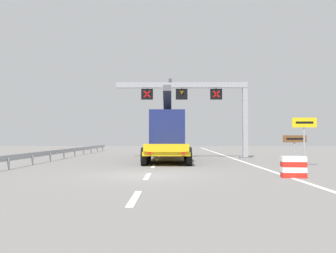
{
  "coord_description": "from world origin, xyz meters",
  "views": [
    {
      "loc": [
        1.14,
        -15.97,
        1.69
      ],
      "look_at": [
        0.96,
        11.38,
        2.53
      ],
      "focal_mm": 38.36,
      "sensor_mm": 36.0,
      "label": 1
    }
  ],
  "objects_px": {
    "overhead_lane_gantry": "(199,97)",
    "crash_barrier_striped": "(293,167)",
    "heavy_haul_truck_yellow": "(168,134)",
    "tourist_info_sign_brown": "(295,142)",
    "exit_sign_yellow": "(304,129)"
  },
  "relations": [
    {
      "from": "overhead_lane_gantry",
      "to": "crash_barrier_striped",
      "type": "height_order",
      "value": "overhead_lane_gantry"
    },
    {
      "from": "heavy_haul_truck_yellow",
      "to": "tourist_info_sign_brown",
      "type": "height_order",
      "value": "heavy_haul_truck_yellow"
    },
    {
      "from": "heavy_haul_truck_yellow",
      "to": "tourist_info_sign_brown",
      "type": "relative_size",
      "value": 7.65
    },
    {
      "from": "tourist_info_sign_brown",
      "to": "crash_barrier_striped",
      "type": "height_order",
      "value": "tourist_info_sign_brown"
    },
    {
      "from": "tourist_info_sign_brown",
      "to": "crash_barrier_striped",
      "type": "bearing_deg",
      "value": -109.46
    },
    {
      "from": "heavy_haul_truck_yellow",
      "to": "crash_barrier_striped",
      "type": "bearing_deg",
      "value": -68.59
    },
    {
      "from": "overhead_lane_gantry",
      "to": "tourist_info_sign_brown",
      "type": "relative_size",
      "value": 6.1
    },
    {
      "from": "crash_barrier_striped",
      "to": "overhead_lane_gantry",
      "type": "bearing_deg",
      "value": 100.71
    },
    {
      "from": "heavy_haul_truck_yellow",
      "to": "exit_sign_yellow",
      "type": "xyz_separation_m",
      "value": [
        8.17,
        -7.47,
        0.19
      ]
    },
    {
      "from": "overhead_lane_gantry",
      "to": "heavy_haul_truck_yellow",
      "type": "xyz_separation_m",
      "value": [
        -2.58,
        -1.03,
        -3.1
      ]
    },
    {
      "from": "overhead_lane_gantry",
      "to": "exit_sign_yellow",
      "type": "xyz_separation_m",
      "value": [
        5.58,
        -8.49,
        -2.92
      ]
    },
    {
      "from": "overhead_lane_gantry",
      "to": "heavy_haul_truck_yellow",
      "type": "height_order",
      "value": "overhead_lane_gantry"
    },
    {
      "from": "heavy_haul_truck_yellow",
      "to": "exit_sign_yellow",
      "type": "bearing_deg",
      "value": -42.43
    },
    {
      "from": "heavy_haul_truck_yellow",
      "to": "exit_sign_yellow",
      "type": "distance_m",
      "value": 11.07
    },
    {
      "from": "exit_sign_yellow",
      "to": "crash_barrier_striped",
      "type": "xyz_separation_m",
      "value": [
        -2.8,
        -6.23,
        -1.73
      ]
    }
  ]
}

